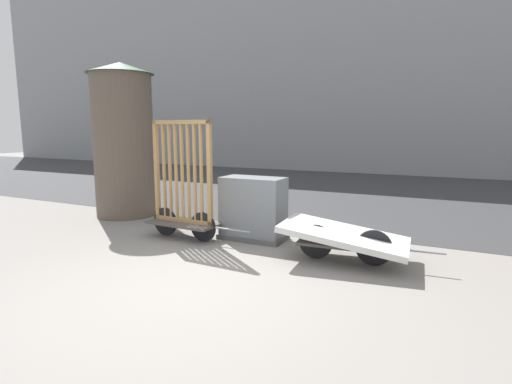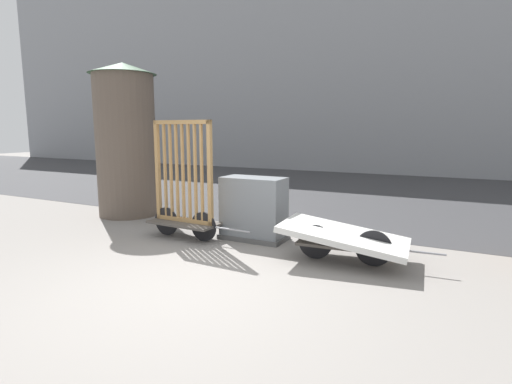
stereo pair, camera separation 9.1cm
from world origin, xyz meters
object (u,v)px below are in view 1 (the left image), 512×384
bike_cart_with_mattress (344,237)px  advertising_column (123,139)px  bike_cart_with_bedframe (183,198)px  utility_cabinet (253,211)px

bike_cart_with_mattress → advertising_column: advertising_column is taller
bike_cart_with_bedframe → advertising_column: advertising_column is taller
bike_cart_with_mattress → advertising_column: 5.44m
bike_cart_with_bedframe → advertising_column: (-2.34, 1.03, 0.96)m
bike_cart_with_bedframe → bike_cart_with_mattress: (2.84, 0.00, -0.36)m
advertising_column → bike_cart_with_mattress: bearing=-11.2°
bike_cart_with_mattress → bike_cart_with_bedframe: bearing=176.0°
utility_cabinet → advertising_column: bearing=171.3°
utility_cabinet → bike_cart_with_bedframe: bearing=-155.6°
bike_cart_with_bedframe → advertising_column: size_ratio=0.62×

